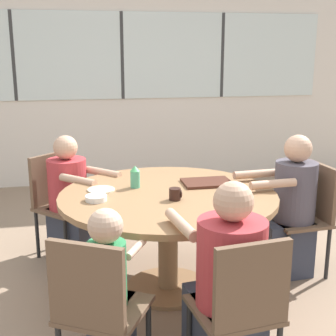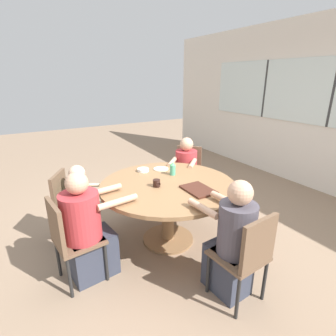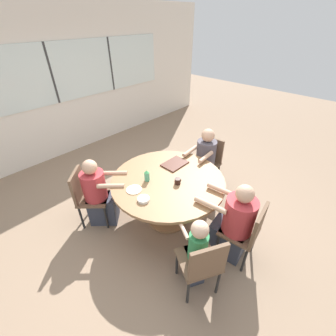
{
  "view_description": "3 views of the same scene",
  "coord_description": "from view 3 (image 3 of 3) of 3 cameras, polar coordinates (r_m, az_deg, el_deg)",
  "views": [
    {
      "loc": [
        -0.6,
        -3.03,
        1.69
      ],
      "look_at": [
        0.0,
        0.0,
        0.91
      ],
      "focal_mm": 50.0,
      "sensor_mm": 36.0,
      "label": 1
    },
    {
      "loc": [
        2.32,
        -1.36,
        1.85
      ],
      "look_at": [
        0.0,
        0.0,
        0.91
      ],
      "focal_mm": 28.0,
      "sensor_mm": 36.0,
      "label": 2
    },
    {
      "loc": [
        -1.72,
        -1.62,
        2.53
      ],
      "look_at": [
        0.0,
        0.0,
        0.91
      ],
      "focal_mm": 24.0,
      "sensor_mm": 36.0,
      "label": 3
    }
  ],
  "objects": [
    {
      "name": "person_man_blue_shirt",
      "position": [
        3.77,
        9.12,
        1.17
      ],
      "size": [
        0.61,
        0.37,
        1.09
      ],
      "rotation": [
        0.0,
        0.0,
        -4.63
      ],
      "color": "#333847",
      "rests_on": "ground_plane"
    },
    {
      "name": "food_tray_dark",
      "position": [
        3.26,
        1.73,
        1.11
      ],
      "size": [
        0.36,
        0.25,
        0.02
      ],
      "color": "#472319",
      "rests_on": "dining_table"
    },
    {
      "name": "person_woman_green_shirt",
      "position": [
        3.27,
        -17.11,
        -6.7
      ],
      "size": [
        0.62,
        0.62,
        1.04
      ],
      "rotation": [
        0.0,
        0.0,
        -2.37
      ],
      "color": "#333847",
      "rests_on": "ground_plane"
    },
    {
      "name": "ground_plane",
      "position": [
        3.47,
        0.0,
        -12.53
      ],
      "size": [
        16.0,
        16.0,
        0.0
      ],
      "primitive_type": "plane",
      "color": "#8C725B"
    },
    {
      "name": "sippy_cup",
      "position": [
        2.92,
        -5.38,
        -1.85
      ],
      "size": [
        0.07,
        0.07,
        0.16
      ],
      "color": "#4CA57F",
      "rests_on": "dining_table"
    },
    {
      "name": "plate_tortillas",
      "position": [
        2.83,
        -8.64,
        -5.45
      ],
      "size": [
        0.19,
        0.19,
        0.01
      ],
      "color": "beige",
      "rests_on": "dining_table"
    },
    {
      "name": "chair_for_woman_green_shirt",
      "position": [
        3.3,
        -20.09,
        -6.0
      ],
      "size": [
        0.57,
        0.57,
        0.86
      ],
      "rotation": [
        0.0,
        0.0,
        -2.37
      ],
      "color": "brown",
      "rests_on": "ground_plane"
    },
    {
      "name": "chair_for_man_teal_shirt",
      "position": [
        2.8,
        19.68,
        -14.61
      ],
      "size": [
        0.45,
        0.45,
        0.86
      ],
      "rotation": [
        0.0,
        0.0,
        0.13
      ],
      "color": "brown",
      "rests_on": "ground_plane"
    },
    {
      "name": "chair_for_man_blue_shirt",
      "position": [
        3.89,
        10.41,
        2.44
      ],
      "size": [
        0.43,
        0.43,
        0.86
      ],
      "rotation": [
        0.0,
        0.0,
        -4.63
      ],
      "color": "brown",
      "rests_on": "ground_plane"
    },
    {
      "name": "person_man_teal_shirt",
      "position": [
        2.84,
        16.26,
        -13.74
      ],
      "size": [
        0.42,
        0.69,
        1.08
      ],
      "rotation": [
        0.0,
        0.0,
        0.13
      ],
      "color": "#333847",
      "rests_on": "ground_plane"
    },
    {
      "name": "coffee_mug",
      "position": [
        2.88,
        2.47,
        -3.33
      ],
      "size": [
        0.08,
        0.08,
        0.08
      ],
      "color": "black",
      "rests_on": "dining_table"
    },
    {
      "name": "person_toddler",
      "position": [
        2.55,
        7.11,
        -20.74
      ],
      "size": [
        0.35,
        0.41,
        0.95
      ],
      "rotation": [
        0.0,
        0.0,
        -0.51
      ],
      "color": "#333847",
      "rests_on": "ground_plane"
    },
    {
      "name": "chair_for_toddler",
      "position": [
        2.43,
        8.79,
        -22.79
      ],
      "size": [
        0.54,
        0.54,
        0.86
      ],
      "rotation": [
        0.0,
        0.0,
        -0.51
      ],
      "color": "brown",
      "rests_on": "ground_plane"
    },
    {
      "name": "bowl_white_shallow",
      "position": [
        2.66,
        -6.24,
        -7.89
      ],
      "size": [
        0.14,
        0.14,
        0.04
      ],
      "color": "white",
      "rests_on": "dining_table"
    },
    {
      "name": "dining_table",
      "position": [
        3.05,
        0.0,
        -4.78
      ],
      "size": [
        1.51,
        1.51,
        0.73
      ],
      "color": "olive",
      "rests_on": "ground_plane"
    },
    {
      "name": "wall_back_with_windows",
      "position": [
        5.04,
        -27.01,
        18.16
      ],
      "size": [
        8.4,
        0.08,
        2.8
      ],
      "color": "silver",
      "rests_on": "ground_plane"
    }
  ]
}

